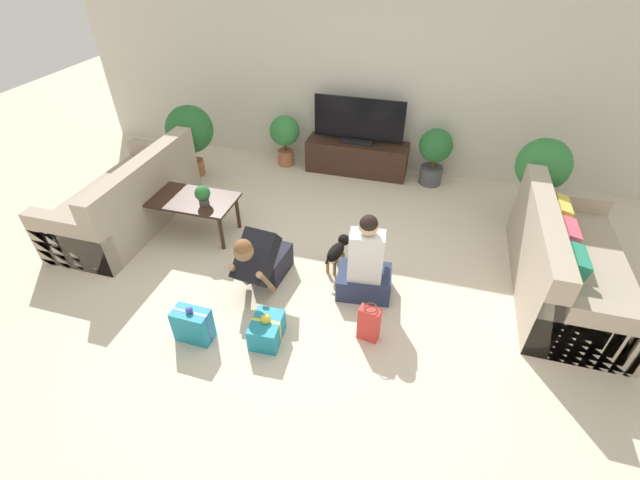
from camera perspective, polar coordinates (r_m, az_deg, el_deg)
ground_plane at (r=4.50m, az=-0.85°, el=-4.76°), size 16.00×16.00×0.00m
wall_back at (r=6.15m, az=6.44°, el=20.95°), size 8.40×0.06×2.60m
sofa_left at (r=5.59m, az=-24.13°, el=4.91°), size 0.90×1.92×0.87m
sofa_right at (r=4.77m, az=29.78°, el=-2.90°), size 0.90×1.92×0.87m
coffee_table at (r=5.10m, az=-16.95°, el=4.88°), size 1.05×0.55×0.46m
tv_console at (r=6.29m, az=4.92°, el=10.94°), size 1.43×0.41×0.46m
tv at (r=6.08m, az=5.18°, el=15.24°), size 1.25×0.20×0.63m
potted_plant_back_right at (r=6.06m, az=15.05°, el=11.28°), size 0.44×0.44×0.79m
potted_plant_back_left at (r=6.40m, az=-4.72°, el=13.85°), size 0.43×0.43×0.75m
potted_plant_corner_left at (r=6.28m, az=-16.97°, el=13.76°), size 0.64×0.64×1.00m
potted_plant_corner_right at (r=5.64m, az=27.52°, el=8.51°), size 0.61×0.61×1.02m
person_kneeling at (r=4.21m, az=-7.78°, el=-2.62°), size 0.39×0.81×0.77m
person_sitting at (r=4.11m, az=6.04°, el=-3.59°), size 0.56×0.52×0.95m
dog at (r=4.48m, az=2.38°, el=-1.32°), size 0.21×0.47×0.32m
gift_box_a at (r=3.96m, az=-16.58°, el=-10.79°), size 0.32×0.18×0.38m
gift_box_b at (r=3.85m, az=-7.12°, el=-11.79°), size 0.27×0.35×0.30m
gift_bag_a at (r=3.81m, az=6.55°, el=-10.98°), size 0.20×0.14×0.38m
tabletop_plant at (r=4.85m, az=-15.38°, el=5.89°), size 0.17×0.17×0.22m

